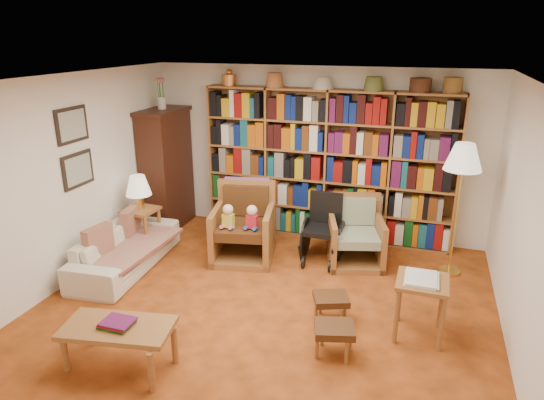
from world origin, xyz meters
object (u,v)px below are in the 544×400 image
at_px(armchair_leather, 246,227).
at_px(wheelchair, 323,230).
at_px(armchair_sage, 357,237).
at_px(footstool_b, 334,331).
at_px(floor_lamp, 463,162).
at_px(side_table_papers, 422,290).
at_px(sofa, 126,249).
at_px(footstool_a, 331,301).
at_px(coffee_table, 118,331).
at_px(side_table_lamp, 141,219).

distance_m(armchair_leather, wheelchair, 1.06).
bearing_deg(wheelchair, armchair_sage, 11.15).
relative_size(armchair_sage, footstool_b, 2.07).
xyz_separation_m(floor_lamp, side_table_papers, (-0.34, -1.55, -0.95)).
bearing_deg(sofa, floor_lamp, -78.34).
xyz_separation_m(sofa, floor_lamp, (4.04, 1.16, 1.20)).
bearing_deg(footstool_a, wheelchair, 105.47).
height_order(armchair_leather, footstool_b, armchair_leather).
bearing_deg(coffee_table, wheelchair, 65.63).
bearing_deg(footstool_b, armchair_leather, 131.09).
bearing_deg(side_table_lamp, footstool_a, -18.63).
distance_m(sofa, floor_lamp, 4.37).
distance_m(armchair_sage, floor_lamp, 1.65).
height_order(footstool_b, coffee_table, coffee_table).
bearing_deg(armchair_leather, footstool_b, -48.91).
relative_size(wheelchair, footstool_a, 2.05).
height_order(sofa, coffee_table, sofa).
height_order(floor_lamp, coffee_table, floor_lamp).
bearing_deg(armchair_sage, wheelchair, -168.85).
xyz_separation_m(side_table_lamp, armchair_sage, (2.94, 0.59, -0.12)).
height_order(wheelchair, footstool_a, wheelchair).
bearing_deg(floor_lamp, coffee_table, -135.05).
relative_size(side_table_lamp, footstool_a, 1.39).
height_order(floor_lamp, side_table_papers, floor_lamp).
bearing_deg(side_table_lamp, armchair_leather, 11.46).
distance_m(armchair_sage, wheelchair, 0.46).
height_order(side_table_lamp, footstool_a, side_table_lamp).
bearing_deg(coffee_table, floor_lamp, 44.95).
xyz_separation_m(armchair_sage, floor_lamp, (1.20, 0.01, 1.13)).
height_order(armchair_sage, wheelchair, wheelchair).
relative_size(sofa, armchair_sage, 1.98).
height_order(armchair_leather, footstool_a, armchair_leather).
distance_m(armchair_sage, coffee_table, 3.38).
xyz_separation_m(side_table_lamp, coffee_table, (1.22, -2.32, -0.08)).
bearing_deg(side_table_papers, wheelchair, 132.01).
bearing_deg(wheelchair, sofa, -156.04).
bearing_deg(side_table_lamp, footstool_b, -26.65).
height_order(armchair_leather, coffee_table, armchair_leather).
bearing_deg(side_table_lamp, wheelchair, 11.45).
distance_m(wheelchair, footstool_b, 2.12).
bearing_deg(wheelchair, coffee_table, -114.37).
height_order(side_table_lamp, footstool_b, side_table_lamp).
bearing_deg(sofa, armchair_sage, -72.28).
distance_m(armchair_leather, coffee_table, 2.62).
bearing_deg(armchair_sage, sofa, -157.90).
bearing_deg(side_table_papers, armchair_sage, 119.40).
distance_m(side_table_lamp, side_table_papers, 3.92).
bearing_deg(footstool_a, side_table_lamp, 161.37).
bearing_deg(footstool_a, sofa, 171.48).
xyz_separation_m(footstool_a, coffee_table, (-1.69, -1.34, 0.13)).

